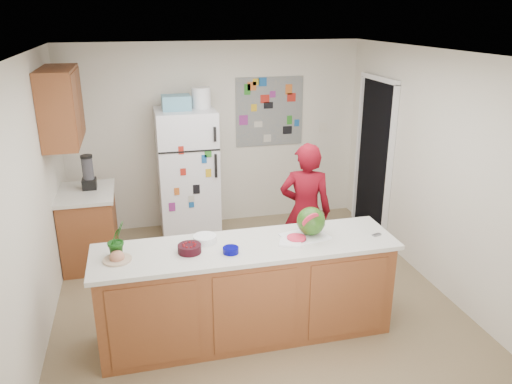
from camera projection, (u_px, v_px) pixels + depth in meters
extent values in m
cube|color=brown|center=(255.00, 303.00, 5.19)|extent=(4.00, 4.50, 0.02)
cube|color=beige|center=(216.00, 136.00, 6.83)|extent=(4.00, 0.02, 2.50)
cube|color=beige|center=(30.00, 208.00, 4.31)|extent=(0.02, 4.50, 2.50)
cube|color=beige|center=(442.00, 174.00, 5.21)|extent=(0.02, 4.50, 2.50)
cube|color=white|center=(255.00, 53.00, 4.33)|extent=(4.00, 4.50, 0.02)
cube|color=black|center=(375.00, 158.00, 6.61)|extent=(0.03, 0.85, 2.04)
cube|color=brown|center=(247.00, 293.00, 4.54)|extent=(2.60, 0.62, 0.88)
cube|color=silver|center=(247.00, 247.00, 4.38)|extent=(2.68, 0.70, 0.04)
cube|color=brown|center=(90.00, 229.00, 5.89)|extent=(0.60, 0.80, 0.86)
cube|color=silver|center=(85.00, 193.00, 5.74)|extent=(0.64, 0.84, 0.04)
cube|color=brown|center=(61.00, 106.00, 5.32)|extent=(0.35, 1.00, 0.80)
cube|color=silver|center=(188.00, 174.00, 6.51)|extent=(0.75, 0.70, 1.70)
cube|color=#5999B2|center=(176.00, 103.00, 6.17)|extent=(0.35, 0.28, 0.18)
cube|color=slate|center=(270.00, 112.00, 6.87)|extent=(0.95, 0.01, 0.95)
imported|color=maroon|center=(305.00, 212.00, 5.48)|extent=(0.66, 0.53, 1.56)
cylinder|color=black|center=(88.00, 173.00, 5.76)|extent=(0.13, 0.13, 0.38)
cube|color=silver|center=(305.00, 236.00, 4.53)|extent=(0.45, 0.38, 0.01)
sphere|color=#2F5418|center=(311.00, 221.00, 4.52)|extent=(0.26, 0.26, 0.26)
cylinder|color=red|center=(296.00, 238.00, 4.46)|extent=(0.17, 0.17, 0.02)
cylinder|color=black|center=(190.00, 249.00, 4.23)|extent=(0.25, 0.25, 0.07)
cylinder|color=white|center=(205.00, 239.00, 4.42)|extent=(0.26, 0.26, 0.06)
cylinder|color=#000061|center=(231.00, 250.00, 4.22)|extent=(0.17, 0.17, 0.05)
cylinder|color=#BCB594|center=(117.00, 260.00, 4.10)|extent=(0.28, 0.28, 0.02)
cube|color=white|center=(290.00, 243.00, 4.40)|extent=(0.23, 0.22, 0.02)
cube|color=gray|center=(377.00, 235.00, 4.56)|extent=(0.10, 0.06, 0.01)
imported|color=#1A4514|center=(117.00, 239.00, 4.12)|extent=(0.22, 0.22, 0.31)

